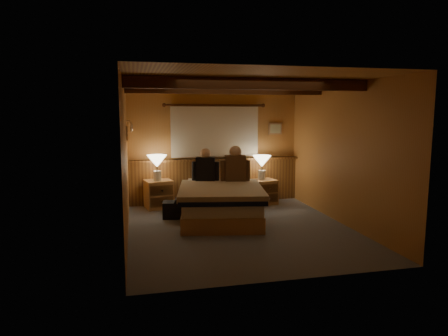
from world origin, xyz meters
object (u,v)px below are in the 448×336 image
object	(u,v)px
nightstand_left	(159,194)
lamp_left	(157,163)
nightstand_right	(264,192)
person_left	(206,167)
duffel_bag	(177,209)
person_right	(235,166)
bed	(221,203)
lamp_right	(262,163)

from	to	relation	value
nightstand_left	lamp_left	bearing A→B (deg)	-130.41
nightstand_right	person_left	xyz separation A→B (m)	(-1.32, -0.42, 0.62)
nightstand_left	duffel_bag	xyz separation A→B (m)	(0.27, -0.83, -0.13)
nightstand_left	nightstand_right	world-z (taller)	nightstand_left
person_left	duffel_bag	xyz separation A→B (m)	(-0.59, -0.29, -0.72)
duffel_bag	nightstand_left	bearing A→B (deg)	117.18
nightstand_left	person_right	world-z (taller)	person_right
bed	duffel_bag	xyz separation A→B (m)	(-0.74, 0.37, -0.17)
nightstand_right	person_right	distance (m)	1.16
person_left	person_right	bearing A→B (deg)	-1.77
bed	lamp_left	distance (m)	1.66
nightstand_left	person_right	bearing A→B (deg)	-38.43
person_right	duffel_bag	bearing A→B (deg)	-165.20
lamp_right	person_right	size ratio (longest dim) A/B	0.73
bed	person_right	xyz separation A→B (m)	(0.39, 0.50, 0.57)
nightstand_left	duffel_bag	distance (m)	0.88
lamp_right	nightstand_right	bearing A→B (deg)	-48.94
nightstand_right	lamp_left	world-z (taller)	lamp_left
lamp_right	person_left	size ratio (longest dim) A/B	0.79
person_left	person_right	world-z (taller)	person_right
lamp_right	person_left	bearing A→B (deg)	-159.73
bed	person_left	bearing A→B (deg)	113.14
nightstand_left	person_left	world-z (taller)	person_left
person_right	nightstand_left	bearing A→B (deg)	161.84
bed	duffel_bag	world-z (taller)	bed
nightstand_right	person_right	bearing A→B (deg)	-155.14
lamp_right	person_left	world-z (taller)	person_left
lamp_left	nightstand_left	bearing A→B (deg)	61.58
lamp_right	lamp_left	bearing A→B (deg)	179.30
lamp_right	duffel_bag	world-z (taller)	lamp_right
nightstand_left	nightstand_right	bearing A→B (deg)	-15.08
lamp_right	person_left	xyz separation A→B (m)	(-1.28, -0.47, 0.01)
duffel_bag	lamp_right	bearing A→B (deg)	31.07
lamp_right	person_right	bearing A→B (deg)	-139.37
person_left	duffel_bag	world-z (taller)	person_left
bed	duffel_bag	bearing A→B (deg)	163.34
nightstand_left	lamp_left	xyz separation A→B (m)	(-0.02, -0.04, 0.64)
bed	lamp_right	distance (m)	1.68
nightstand_left	duffel_bag	bearing A→B (deg)	-83.75
nightstand_right	duffel_bag	distance (m)	2.03
nightstand_right	lamp_right	distance (m)	0.61
nightstand_left	person_left	bearing A→B (deg)	-44.21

